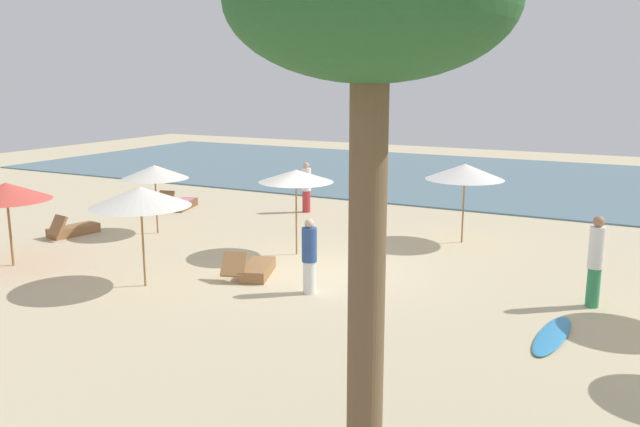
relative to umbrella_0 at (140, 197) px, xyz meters
The scene contains 15 objects.
ground_plane 4.81m from the umbrella_0, 41.42° to the left, with size 60.00×60.00×0.00m, color beige.
ocean_water 20.23m from the umbrella_0, 80.73° to the left, with size 48.00×16.00×0.06m, color slate.
umbrella_0 is the anchor object (origin of this frame).
umbrella_1 4.18m from the umbrella_0, behind, with size 2.18×2.18×2.16m.
umbrella_2 4.39m from the umbrella_0, 66.16° to the left, with size 2.01×2.01×2.33m.
umbrella_3 9.16m from the umbrella_0, 53.61° to the left, with size 2.25×2.25×2.32m.
umbrella_5 5.32m from the umbrella_0, 127.98° to the left, with size 2.04×2.04×2.13m.
lounger_0 3.24m from the umbrella_0, 44.40° to the left, with size 1.14×1.80×0.67m.
lounger_1 6.35m from the umbrella_0, 152.95° to the left, with size 0.88×1.72×0.74m.
lounger_3 9.32m from the umbrella_0, 124.02° to the left, with size 0.99×1.73×0.74m.
person_0 9.25m from the umbrella_0, 94.43° to the left, with size 0.46×0.46×1.79m.
person_1 9.95m from the umbrella_0, 19.12° to the left, with size 0.44×0.44×1.96m.
person_2 4.05m from the umbrella_0, 19.51° to the left, with size 0.38×0.38×1.70m.
palm_1 9.97m from the umbrella_0, 34.15° to the right, with size 2.70×2.70×6.17m.
surfboard 9.16m from the umbrella_0, ahead, with size 0.65×2.26×0.07m.
Camera 1 is at (7.02, -13.88, 4.75)m, focal length 36.69 mm.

